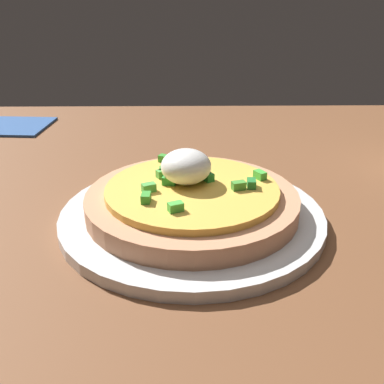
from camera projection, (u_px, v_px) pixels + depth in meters
The scene contains 4 objects.
dining_table at pixel (166, 205), 50.22cm from camera, with size 126.04×82.18×3.06cm, color brown.
plate at pixel (192, 215), 43.39cm from camera, with size 25.93×25.93×1.13cm, color silver.
pizza at pixel (192, 197), 42.62cm from camera, with size 20.76×20.76×5.94cm.
napkin at pixel (15, 126), 73.20cm from camera, with size 10.84×10.84×0.40cm, color #2D508C.
Camera 1 is at (2.33, -44.99, 23.97)cm, focal length 40.76 mm.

